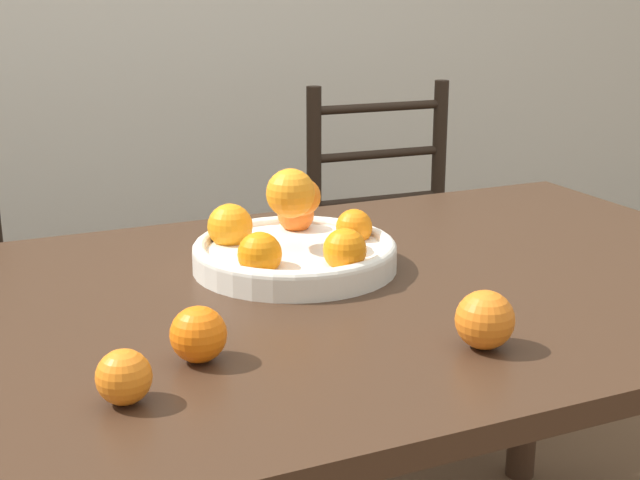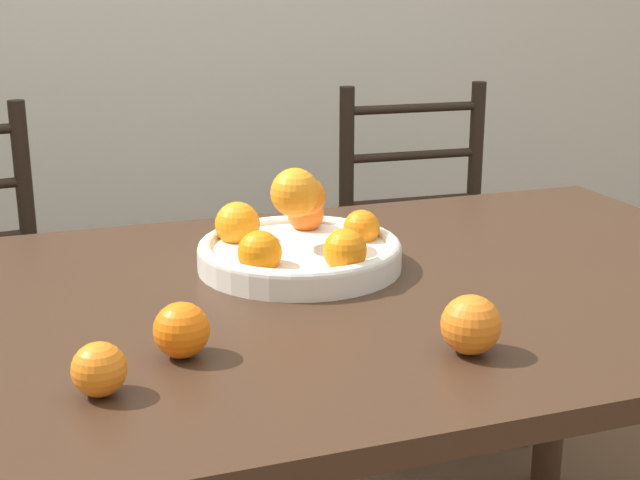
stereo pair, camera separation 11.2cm
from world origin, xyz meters
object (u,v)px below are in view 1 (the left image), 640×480
fruit_bowl (294,244)px  orange_loose_0 (198,334)px  orange_loose_2 (485,320)px  chair_right (399,260)px  orange_loose_1 (124,377)px

fruit_bowl → orange_loose_0: fruit_bowl is taller
orange_loose_0 → fruit_bowl: bearing=49.4°
orange_loose_2 → chair_right: bearing=65.8°
orange_loose_0 → orange_loose_2: bearing=-17.7°
orange_loose_2 → orange_loose_0: bearing=162.3°
orange_loose_1 → chair_right: bearing=48.0°
fruit_bowl → orange_loose_1: 0.52m
orange_loose_1 → fruit_bowl: bearing=45.7°
orange_loose_0 → orange_loose_2: size_ratio=0.93×
orange_loose_1 → chair_right: size_ratio=0.07×
orange_loose_1 → chair_right: (0.96, 1.06, -0.30)m
orange_loose_0 → orange_loose_1: size_ratio=1.12×
chair_right → orange_loose_1: bearing=-129.2°
fruit_bowl → orange_loose_0: (-0.25, -0.29, -0.01)m
fruit_bowl → orange_loose_0: 0.39m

